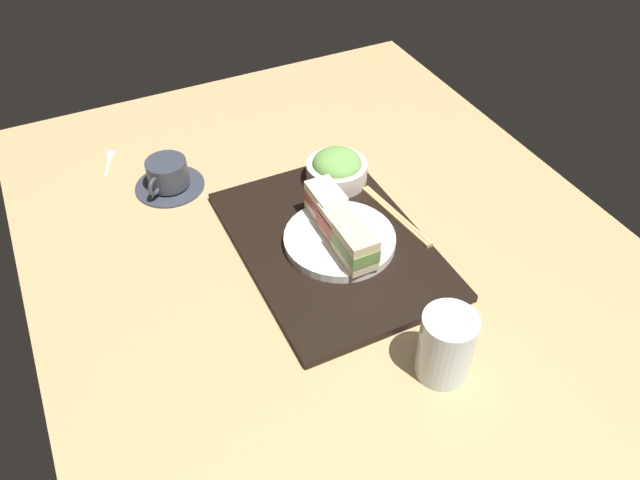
# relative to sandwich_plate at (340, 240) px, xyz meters

# --- Properties ---
(ground_plane) EXTENTS (1.40, 1.00, 0.03)m
(ground_plane) POSITION_rel_sandwich_plate_xyz_m (-0.05, 0.01, -0.04)
(ground_plane) COLOR tan
(serving_tray) EXTENTS (0.43, 0.30, 0.01)m
(serving_tray) POSITION_rel_sandwich_plate_xyz_m (0.01, 0.01, -0.02)
(serving_tray) COLOR black
(serving_tray) RESTS_ON ground_plane
(sandwich_plate) EXTENTS (0.19, 0.19, 0.02)m
(sandwich_plate) POSITION_rel_sandwich_plate_xyz_m (0.00, 0.00, 0.00)
(sandwich_plate) COLOR white
(sandwich_plate) RESTS_ON serving_tray
(sandwich_near) EXTENTS (0.08, 0.05, 0.06)m
(sandwich_near) POSITION_rel_sandwich_plate_xyz_m (-0.06, 0.00, 0.04)
(sandwich_near) COLOR beige
(sandwich_near) RESTS_ON sandwich_plate
(sandwich_middle) EXTENTS (0.08, 0.05, 0.05)m
(sandwich_middle) POSITION_rel_sandwich_plate_xyz_m (0.00, -0.00, 0.03)
(sandwich_middle) COLOR beige
(sandwich_middle) RESTS_ON sandwich_plate
(sandwich_far) EXTENTS (0.08, 0.05, 0.06)m
(sandwich_far) POSITION_rel_sandwich_plate_xyz_m (0.06, -0.00, 0.04)
(sandwich_far) COLOR #EFE5C1
(sandwich_far) RESTS_ON sandwich_plate
(salad_bowl) EXTENTS (0.12, 0.12, 0.06)m
(salad_bowl) POSITION_rel_sandwich_plate_xyz_m (0.16, -0.08, 0.02)
(salad_bowl) COLOR beige
(salad_bowl) RESTS_ON serving_tray
(chopsticks_pair) EXTENTS (0.19, 0.04, 0.01)m
(chopsticks_pair) POSITION_rel_sandwich_plate_xyz_m (0.02, -0.12, -0.00)
(chopsticks_pair) COLOR tan
(chopsticks_pair) RESTS_ON serving_tray
(coffee_cup) EXTENTS (0.13, 0.13, 0.06)m
(coffee_cup) POSITION_rel_sandwich_plate_xyz_m (0.30, 0.22, 0.00)
(coffee_cup) COLOR #333842
(coffee_cup) RESTS_ON ground_plane
(drinking_glass) EXTENTS (0.08, 0.08, 0.11)m
(drinking_glass) POSITION_rel_sandwich_plate_xyz_m (-0.29, -0.02, 0.03)
(drinking_glass) COLOR silver
(drinking_glass) RESTS_ON ground_plane
(teaspoon) EXTENTS (0.09, 0.04, 0.01)m
(teaspoon) POSITION_rel_sandwich_plate_xyz_m (0.45, 0.30, -0.02)
(teaspoon) COLOR silver
(teaspoon) RESTS_ON ground_plane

